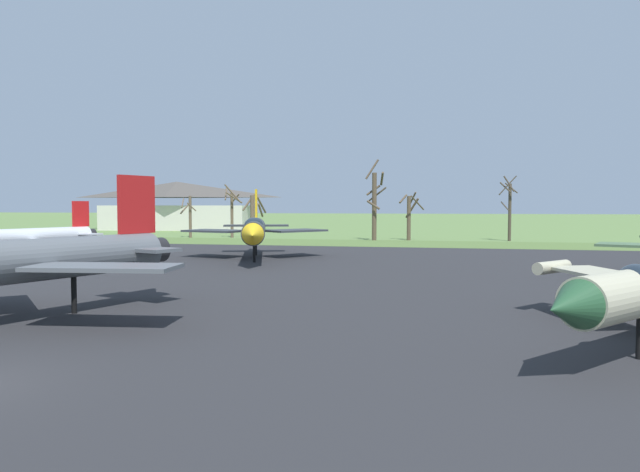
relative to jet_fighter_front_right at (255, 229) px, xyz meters
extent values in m
cube|color=#28282B|center=(3.77, -15.03, -2.42)|extent=(78.46, 61.97, 0.05)
cube|color=#547036|center=(3.77, 21.95, -2.41)|extent=(138.46, 12.00, 0.06)
cylinder|color=black|center=(2.09, -20.34, -0.13)|extent=(1.36, 1.21, 1.13)
cube|color=#565B60|center=(3.47, -26.61, -0.25)|extent=(5.38, 2.79, 0.15)
cube|color=red|center=(1.75, -21.29, 1.96)|extent=(0.83, 1.91, 2.56)
cube|color=#565B60|center=(0.60, -20.96, 0.00)|extent=(2.16, 2.01, 0.15)
cube|color=#565B60|center=(2.86, -21.75, 0.00)|extent=(2.16, 2.01, 0.15)
cylinder|color=black|center=(0.68, -24.34, -1.69)|extent=(0.22, 0.22, 1.51)
cylinder|color=#33383D|center=(-0.14, 0.45, -0.05)|extent=(5.98, 14.29, 1.67)
cone|color=yellow|center=(2.37, -7.44, -0.05)|extent=(2.10, 2.47, 1.54)
cylinder|color=black|center=(-2.44, 7.66, -0.05)|extent=(1.39, 1.23, 1.17)
ellipsoid|color=#19232D|center=(0.98, -3.08, 0.41)|extent=(1.31, 2.46, 1.23)
cube|color=#33383D|center=(-3.58, 0.57, -0.18)|extent=(5.46, 4.28, 0.16)
cube|color=#33383D|center=(2.59, 2.53, -0.18)|extent=(5.44, 5.68, 0.16)
cube|color=yellow|center=(-2.17, 6.81, 2.09)|extent=(0.68, 1.59, 2.61)
cube|color=#33383D|center=(-3.66, 6.10, 0.07)|extent=(2.96, 2.28, 0.16)
cube|color=#33383D|center=(-0.54, 7.10, 0.07)|extent=(2.96, 2.28, 0.16)
cylinder|color=black|center=(0.82, -2.58, -1.66)|extent=(0.22, 0.22, 1.56)
cylinder|color=black|center=(-1.11, 3.48, -1.66)|extent=(0.22, 0.22, 1.56)
cylinder|color=silver|center=(-15.79, -7.63, -0.47)|extent=(5.32, 11.67, 1.37)
cylinder|color=black|center=(-13.69, -1.77, -0.47)|extent=(1.16, 1.04, 0.96)
cube|color=silver|center=(-18.41, -5.29, -0.58)|extent=(4.89, 5.19, 0.13)
cube|color=silver|center=(-12.28, -7.49, -0.58)|extent=(5.40, 2.81, 0.13)
cylinder|color=silver|center=(-20.59, -3.75, -0.58)|extent=(1.23, 2.24, 0.51)
cylinder|color=silver|center=(-9.62, -7.69, -0.58)|extent=(1.23, 2.24, 0.51)
cube|color=red|center=(-13.95, -2.52, 1.24)|extent=(0.65, 1.44, 2.06)
cube|color=silver|center=(-15.12, -2.23, -0.37)|extent=(2.16, 1.83, 0.13)
cube|color=silver|center=(-12.87, -3.04, -0.37)|extent=(2.16, 1.83, 0.13)
cylinder|color=black|center=(-14.91, -5.17, -1.80)|extent=(0.18, 0.18, 1.28)
cone|color=#234C2D|center=(18.06, -30.23, -0.50)|extent=(1.84, 1.86, 1.25)
ellipsoid|color=#19232D|center=(20.41, -27.34, -0.12)|extent=(0.91, 1.71, 0.86)
cube|color=#B7B293|center=(20.88, -21.74, -0.60)|extent=(3.46, 5.34, 0.13)
cylinder|color=#B7B293|center=(19.42, -19.58, -0.60)|extent=(1.76, 2.01, 0.51)
cylinder|color=black|center=(20.58, -27.14, -1.81)|extent=(0.18, 0.18, 1.27)
cylinder|color=brown|center=(-19.01, 29.02, 0.38)|extent=(0.39, 0.39, 5.65)
cylinder|color=brown|center=(-19.88, 29.25, 1.48)|extent=(0.69, 1.90, 1.49)
cylinder|color=brown|center=(-18.61, 28.58, 1.71)|extent=(1.06, 1.00, 1.19)
cylinder|color=brown|center=(-19.95, 28.72, 2.20)|extent=(0.79, 2.01, 1.37)
cylinder|color=brown|center=(-13.62, 30.51, 0.58)|extent=(0.39, 0.39, 6.05)
cylinder|color=brown|center=(-14.38, 30.32, 3.45)|extent=(0.60, 1.69, 1.75)
cylinder|color=brown|center=(-13.12, 29.57, 3.48)|extent=(2.11, 1.26, 2.55)
cylinder|color=brown|center=(-13.33, 31.14, 2.89)|extent=(1.43, 0.80, 1.24)
cylinder|color=brown|center=(-12.96, 29.64, 2.94)|extent=(1.96, 1.55, 1.56)
cylinder|color=brown|center=(-10.97, 31.30, 0.42)|extent=(0.62, 0.62, 5.72)
cylinder|color=brown|center=(-11.70, 31.87, 2.35)|extent=(1.48, 1.77, 2.40)
cylinder|color=brown|center=(-9.65, 31.15, 1.98)|extent=(0.56, 2.84, 2.29)
cylinder|color=brown|center=(-9.85, 31.38, 1.26)|extent=(0.45, 2.42, 1.92)
cylinder|color=brown|center=(6.09, 27.56, 1.74)|extent=(0.57, 0.57, 8.37)
cylinder|color=brown|center=(6.31, 28.68, 3.28)|extent=(2.40, 0.66, 1.87)
cylinder|color=brown|center=(6.07, 26.80, 1.97)|extent=(1.66, 0.31, 1.20)
cylinder|color=brown|center=(5.71, 28.26, 6.39)|extent=(1.70, 1.07, 2.52)
cylinder|color=brown|center=(7.00, 27.76, 5.20)|extent=(0.71, 2.04, 1.61)
cylinder|color=brown|center=(5.86, 28.34, 3.79)|extent=(1.78, 0.75, 1.37)
cylinder|color=brown|center=(10.18, 29.46, 0.32)|extent=(0.48, 0.48, 5.52)
cylinder|color=brown|center=(11.27, 28.76, 2.23)|extent=(1.60, 2.35, 1.81)
cylinder|color=brown|center=(10.64, 29.84, 2.83)|extent=(1.03, 1.17, 1.57)
cylinder|color=brown|center=(10.54, 30.22, 1.57)|extent=(1.83, 1.05, 2.54)
cylinder|color=brown|center=(9.43, 29.82, 2.72)|extent=(0.97, 1.72, 1.18)
cylinder|color=#42382D|center=(22.33, 30.55, 1.06)|extent=(0.38, 0.38, 7.01)
cylinder|color=#42382D|center=(22.13, 31.58, 4.39)|extent=(2.18, 0.55, 2.44)
cylinder|color=#42382D|center=(21.73, 30.16, 1.82)|extent=(0.96, 1.36, 1.15)
cylinder|color=#42382D|center=(22.14, 29.98, 4.53)|extent=(1.36, 0.62, 1.96)
cylinder|color=#42382D|center=(22.41, 29.84, 4.01)|extent=(1.55, 0.31, 1.30)
cylinder|color=#42382D|center=(21.74, 30.00, 4.09)|extent=(1.32, 1.40, 1.36)
cube|color=beige|center=(-32.20, 52.08, -0.28)|extent=(26.37, 11.40, 4.33)
pyramid|color=#4C4742|center=(-32.20, 52.08, 4.70)|extent=(27.69, 11.97, 2.81)
camera|label=1|loc=(15.38, -45.18, 1.93)|focal=33.30mm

